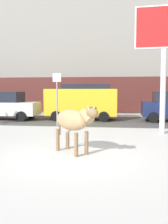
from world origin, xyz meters
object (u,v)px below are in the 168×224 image
(pedestrian_near_billboard, at_px, (13,104))
(street_sign, at_px, (57,95))
(cow_tan, at_px, (73,121))
(car_white_sedan, at_px, (6,106))
(car_yellow_van, at_px, (82,101))
(billboard, at_px, (164,35))
(pedestrian_far_left, at_px, (74,104))

(pedestrian_near_billboard, bearing_deg, street_sign, -49.91)
(cow_tan, bearing_deg, car_white_sedan, 125.66)
(car_yellow_van, distance_m, street_sign, 3.55)
(car_white_sedan, xyz_separation_m, pedestrian_near_billboard, (-0.87, 3.07, -0.03))
(cow_tan, xyz_separation_m, pedestrian_near_billboard, (-6.83, 11.38, -0.11))
(car_white_sedan, height_order, street_sign, street_sign)
(cow_tan, bearing_deg, billboard, 50.08)
(car_yellow_van, bearing_deg, cow_tan, -83.68)
(billboard, xyz_separation_m, car_white_sedan, (-9.27, 4.36, -3.41))
(car_white_sedan, distance_m, street_sign, 5.09)
(billboard, bearing_deg, car_white_sedan, 154.83)
(car_white_sedan, bearing_deg, street_sign, -34.80)
(billboard, xyz_separation_m, pedestrian_near_billboard, (-10.14, 7.42, -3.43))
(pedestrian_far_left, bearing_deg, pedestrian_near_billboard, 180.00)
(car_yellow_van, height_order, pedestrian_near_billboard, car_yellow_van)
(cow_tan, height_order, pedestrian_near_billboard, pedestrian_near_billboard)
(pedestrian_far_left, height_order, street_sign, street_sign)
(cow_tan, relative_size, car_white_sedan, 0.40)
(billboard, bearing_deg, pedestrian_far_left, 125.48)
(pedestrian_far_left, bearing_deg, car_yellow_van, -68.33)
(billboard, relative_size, pedestrian_near_billboard, 3.21)
(pedestrian_far_left, bearing_deg, car_white_sedan, -142.39)
(car_yellow_van, bearing_deg, pedestrian_far_left, 111.67)
(pedestrian_far_left, distance_m, street_sign, 5.99)
(billboard, bearing_deg, pedestrian_near_billboard, 143.79)
(car_white_sedan, bearing_deg, pedestrian_near_billboard, 105.77)
(car_white_sedan, relative_size, pedestrian_near_billboard, 2.43)
(car_yellow_van, bearing_deg, pedestrian_near_billboard, 156.70)
(car_yellow_van, relative_size, pedestrian_near_billboard, 2.66)
(pedestrian_near_billboard, relative_size, street_sign, 0.61)
(cow_tan, xyz_separation_m, street_sign, (-1.83, 5.44, 0.68))
(billboard, height_order, street_sign, billboard)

